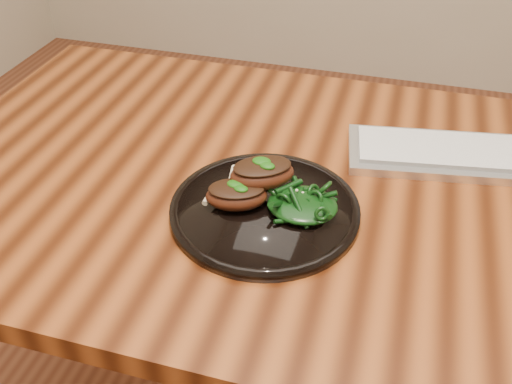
# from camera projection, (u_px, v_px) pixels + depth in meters

# --- Properties ---
(desk) EXTENTS (1.60, 0.80, 0.75)m
(desk) POSITION_uv_depth(u_px,v_px,m) (373.00, 232.00, 0.98)
(desk) COLOR #381507
(desk) RESTS_ON ground
(plate) EXTENTS (0.29, 0.29, 0.02)m
(plate) POSITION_uv_depth(u_px,v_px,m) (265.00, 210.00, 0.88)
(plate) COLOR black
(plate) RESTS_ON desk
(lamb_chop_front) EXTENTS (0.11, 0.09, 0.04)m
(lamb_chop_front) POSITION_uv_depth(u_px,v_px,m) (236.00, 195.00, 0.87)
(lamb_chop_front) COLOR #441B0D
(lamb_chop_front) RESTS_ON plate
(lamb_chop_back) EXTENTS (0.12, 0.11, 0.05)m
(lamb_chop_back) POSITION_uv_depth(u_px,v_px,m) (262.00, 173.00, 0.88)
(lamb_chop_back) COLOR #441B0D
(lamb_chop_back) RESTS_ON plate
(herb_smear) EXTENTS (0.07, 0.05, 0.00)m
(herb_smear) POSITION_uv_depth(u_px,v_px,m) (253.00, 178.00, 0.93)
(herb_smear) COLOR #0B4006
(herb_smear) RESTS_ON plate
(greens_heap) EXTENTS (0.11, 0.10, 0.04)m
(greens_heap) POSITION_uv_depth(u_px,v_px,m) (303.00, 201.00, 0.86)
(greens_heap) COLOR black
(greens_heap) RESTS_ON plate
(keyboard) EXTENTS (0.49, 0.22, 0.02)m
(keyboard) POSITION_uv_depth(u_px,v_px,m) (487.00, 156.00, 1.00)
(keyboard) COLOR silver
(keyboard) RESTS_ON desk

